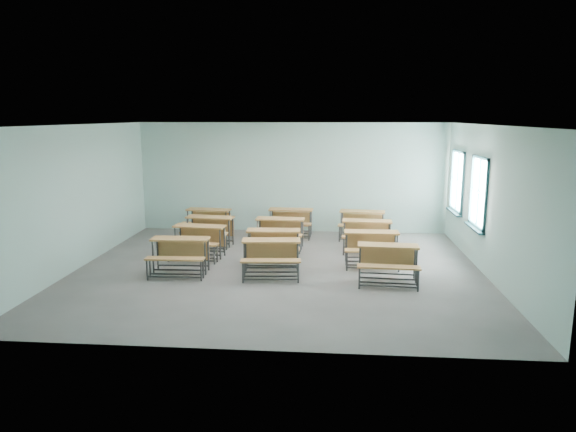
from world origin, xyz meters
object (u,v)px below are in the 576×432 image
object	(u,v)px
desk_unit_r3c1	(290,218)
desk_unit_r0c1	(271,252)
desk_unit_r0c0	(179,251)
desk_unit_r3c0	(207,218)
desk_unit_r3c2	(362,220)
desk_unit_r2c1	(280,229)
desk_unit_r0c2	(388,258)
desk_unit_r1c2	(372,243)
desk_unit_r2c2	(367,231)
desk_unit_r1c0	(198,237)
desk_unit_r2c0	(209,227)
desk_unit_r1c1	(273,241)

from	to	relation	value
desk_unit_r3c1	desk_unit_r0c1	bearing A→B (deg)	-89.48
desk_unit_r0c0	desk_unit_r3c0	xyz separation A→B (m)	(-0.23, 3.52, 0.00)
desk_unit_r3c0	desk_unit_r3c2	xyz separation A→B (m)	(4.36, 0.09, 0.00)
desk_unit_r2c1	desk_unit_r3c1	bearing A→B (deg)	85.59
desk_unit_r0c2	desk_unit_r2c1	world-z (taller)	same
desk_unit_r1c2	desk_unit_r2c2	size ratio (longest dim) A/B	0.98
desk_unit_r2c2	desk_unit_r1c2	bearing A→B (deg)	-86.43
desk_unit_r3c0	desk_unit_r0c2	bearing A→B (deg)	-32.14
desk_unit_r1c0	desk_unit_r2c0	bearing A→B (deg)	96.67
desk_unit_r2c0	desk_unit_r3c2	bearing A→B (deg)	22.86
desk_unit_r2c1	desk_unit_r3c0	world-z (taller)	same
desk_unit_r0c1	desk_unit_r2c2	distance (m)	3.13
desk_unit_r1c2	desk_unit_r2c2	bearing A→B (deg)	90.70
desk_unit_r0c0	desk_unit_r1c0	xyz separation A→B (m)	(0.07, 1.30, 0.00)
desk_unit_r2c0	desk_unit_r2c1	world-z (taller)	same
desk_unit_r0c1	desk_unit_r1c0	size ratio (longest dim) A/B	0.99
desk_unit_r0c2	desk_unit_r2c0	world-z (taller)	same
desk_unit_r2c1	desk_unit_r3c1	world-z (taller)	same
desk_unit_r0c0	desk_unit_r2c1	world-z (taller)	same
desk_unit_r0c0	desk_unit_r0c2	distance (m)	4.44
desk_unit_r2c1	desk_unit_r1c2	bearing A→B (deg)	-28.35
desk_unit_r0c2	desk_unit_r1c1	world-z (taller)	same
desk_unit_r1c1	desk_unit_r3c1	bearing A→B (deg)	83.56
desk_unit_r3c2	desk_unit_r2c2	bearing A→B (deg)	-81.13
desk_unit_r3c2	desk_unit_r0c0	bearing A→B (deg)	-132.08
desk_unit_r0c0	desk_unit_r1c2	world-z (taller)	same
desk_unit_r2c0	desk_unit_r3c2	xyz separation A→B (m)	(4.06, 1.18, 0.00)
desk_unit_r0c0	desk_unit_r0c1	distance (m)	2.00
desk_unit_r1c1	desk_unit_r3c0	xyz separation A→B (m)	(-2.16, 2.53, 0.00)
desk_unit_r1c0	desk_unit_r1c2	world-z (taller)	same
desk_unit_r2c0	desk_unit_r3c2	size ratio (longest dim) A/B	1.00
desk_unit_r1c0	desk_unit_r2c1	world-z (taller)	same
desk_unit_r2c2	desk_unit_r0c1	bearing A→B (deg)	-131.46
desk_unit_r2c1	desk_unit_r3c0	bearing A→B (deg)	154.54
desk_unit_r1c2	desk_unit_r3c1	world-z (taller)	same
desk_unit_r0c1	desk_unit_r2c0	xyz separation A→B (m)	(-1.93, 2.41, 0.00)
desk_unit_r1c1	desk_unit_r3c0	size ratio (longest dim) A/B	0.96
desk_unit_r2c2	desk_unit_r3c2	world-z (taller)	same
desk_unit_r0c2	desk_unit_r2c2	xyz separation A→B (m)	(-0.26, 2.50, 0.00)
desk_unit_r2c2	desk_unit_r3c1	world-z (taller)	same
desk_unit_r0c1	desk_unit_r2c0	distance (m)	3.09
desk_unit_r2c1	desk_unit_r2c2	bearing A→B (deg)	0.43
desk_unit_r1c0	desk_unit_r0c2	bearing A→B (deg)	-12.99
desk_unit_r3c0	desk_unit_r0c0	bearing A→B (deg)	-79.62
desk_unit_r0c1	desk_unit_r2c2	world-z (taller)	same
desk_unit_r2c1	desk_unit_r2c2	size ratio (longest dim) A/B	1.00
desk_unit_r2c0	desk_unit_r3c0	xyz separation A→B (m)	(-0.30, 1.09, 0.00)
desk_unit_r2c0	desk_unit_r2c2	xyz separation A→B (m)	(4.11, -0.16, 0.00)
desk_unit_r0c2	desk_unit_r3c2	world-z (taller)	same
desk_unit_r1c1	desk_unit_r3c0	world-z (taller)	same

